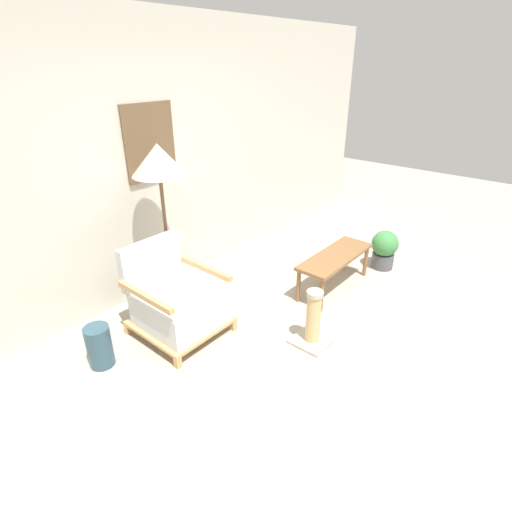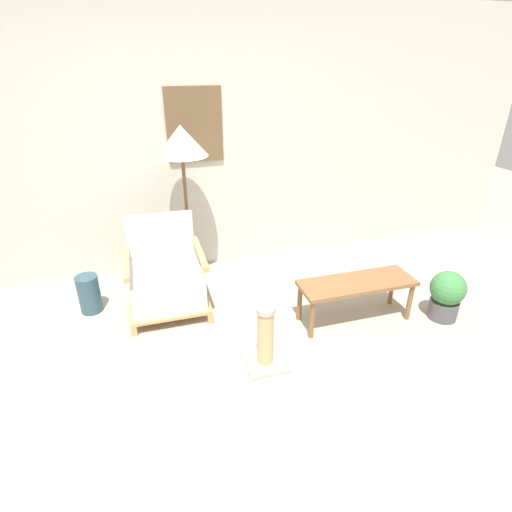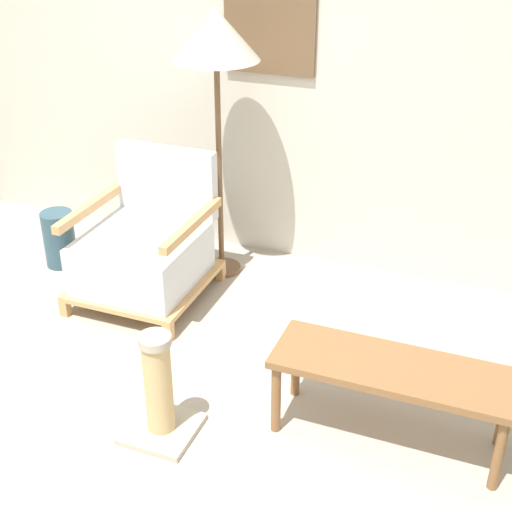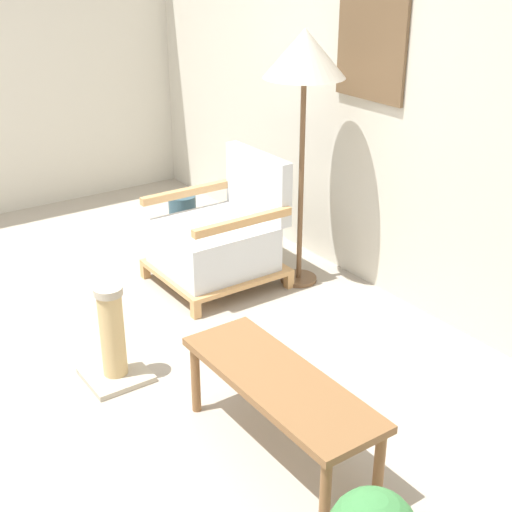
{
  "view_description": "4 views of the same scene",
  "coord_description": "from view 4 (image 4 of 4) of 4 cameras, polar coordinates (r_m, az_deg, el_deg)",
  "views": [
    {
      "loc": [
        -2.27,
        -1.09,
        2.27
      ],
      "look_at": [
        0.38,
        1.14,
        0.55
      ],
      "focal_mm": 28.0,
      "sensor_mm": 36.0,
      "label": 1
    },
    {
      "loc": [
        -0.54,
        -1.94,
        2.16
      ],
      "look_at": [
        0.38,
        1.14,
        0.55
      ],
      "focal_mm": 28.0,
      "sensor_mm": 36.0,
      "label": 2
    },
    {
      "loc": [
        1.52,
        -1.78,
        2.25
      ],
      "look_at": [
        0.38,
        1.14,
        0.55
      ],
      "focal_mm": 50.0,
      "sensor_mm": 36.0,
      "label": 3
    },
    {
      "loc": [
        3.18,
        -0.81,
        2.11
      ],
      "look_at": [
        0.38,
        1.14,
        0.55
      ],
      "focal_mm": 50.0,
      "sensor_mm": 36.0,
      "label": 4
    }
  ],
  "objects": [
    {
      "name": "vase",
      "position": [
        5.27,
        -5.87,
        2.95
      ],
      "size": [
        0.2,
        0.2,
        0.36
      ],
      "primitive_type": "cylinder",
      "color": "#2D4C5B",
      "rests_on": "ground_plane"
    },
    {
      "name": "floor_lamp",
      "position": [
        4.3,
        3.9,
        15.29
      ],
      "size": [
        0.49,
        0.49,
        1.61
      ],
      "color": "brown",
      "rests_on": "ground_plane"
    },
    {
      "name": "scratching_post",
      "position": [
        3.71,
        -11.36,
        -6.8
      ],
      "size": [
        0.31,
        0.31,
        0.53
      ],
      "color": "#B2A893",
      "rests_on": "ground_plane"
    },
    {
      "name": "coffee_table",
      "position": [
        3.08,
        1.87,
        -10.53
      ],
      "size": [
        1.03,
        0.36,
        0.4
      ],
      "color": "brown",
      "rests_on": "ground_plane"
    },
    {
      "name": "wall_back",
      "position": [
        4.47,
        9.04,
        14.46
      ],
      "size": [
        8.0,
        0.09,
        2.7
      ],
      "color": "beige",
      "rests_on": "ground_plane"
    },
    {
      "name": "armchair",
      "position": [
        4.6,
        -2.98,
        1.4
      ],
      "size": [
        0.71,
        0.75,
        0.83
      ],
      "color": "tan",
      "rests_on": "ground_plane"
    },
    {
      "name": "ground_plane",
      "position": [
        3.91,
        -17.4,
        -9.46
      ],
      "size": [
        14.0,
        14.0,
        0.0
      ],
      "primitive_type": "plane",
      "color": "#A89E8E"
    }
  ]
}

